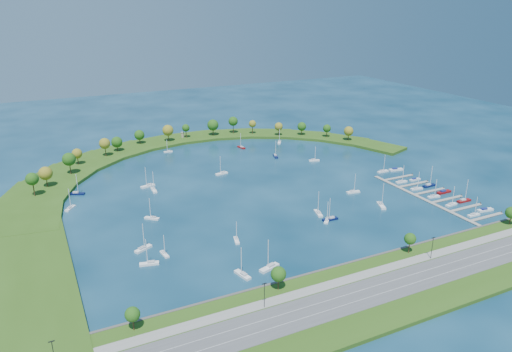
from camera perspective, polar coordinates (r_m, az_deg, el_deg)
name	(u,v)px	position (r m, az deg, el deg)	size (l,w,h in m)	color
ground	(252,186)	(290.46, -0.46, -1.19)	(700.00, 700.00, 0.00)	#07283E
south_shoreline	(388,286)	(197.90, 15.44, -12.53)	(420.00, 43.10, 11.60)	#2F5215
breakwater	(156,171)	(318.96, -11.81, 0.53)	(286.74, 247.64, 2.00)	#2F5215
breakwater_trees	(180,138)	(359.72, -9.03, 4.51)	(236.09, 87.98, 14.12)	#382314
harbor_tower	(182,135)	(392.10, -8.75, 4.88)	(2.60, 2.60, 4.42)	gray
dock_system	(432,196)	(292.05, 20.26, -2.30)	(24.28, 82.00, 1.60)	gray
moored_boat_0	(327,220)	(246.99, 8.45, -5.17)	(6.39, 6.67, 10.61)	white
moored_boat_1	(241,147)	(366.36, -1.76, 3.48)	(4.06, 8.12, 11.50)	maroon
moored_boat_2	(148,185)	(295.92, -12.77, -1.11)	(9.07, 4.20, 12.87)	white
moored_boat_3	(149,263)	(211.23, -12.59, -10.07)	(8.53, 4.14, 12.08)	white
moored_boat_4	(279,142)	(380.24, 2.80, 4.09)	(6.08, 7.81, 11.56)	white
moored_boat_5	(314,160)	(338.20, 6.94, 1.92)	(7.67, 4.11, 10.86)	white
moored_boat_6	(152,218)	(252.31, -12.30, -4.87)	(7.31, 6.80, 11.48)	white
moored_boat_7	(222,173)	(310.53, -4.12, 0.36)	(8.62, 3.46, 12.32)	white
moored_boat_8	(275,156)	(345.19, 2.33, 2.44)	(4.61, 8.72, 12.35)	#0A123F
moored_boat_9	(236,240)	(225.12, -2.34, -7.58)	(3.71, 7.28, 10.30)	white
moored_boat_10	(168,151)	(361.75, -10.43, 2.93)	(6.69, 2.82, 9.53)	white
moored_boat_11	(381,205)	(270.10, 14.70, -3.35)	(6.11, 9.68, 13.82)	white
moored_boat_12	(318,213)	(254.18, 7.44, -4.35)	(4.55, 8.97, 12.69)	white
moored_boat_13	(154,189)	(288.94, -12.09, -1.58)	(2.79, 8.51, 12.35)	white
moored_boat_14	(143,248)	(223.39, -13.30, -8.36)	(8.80, 6.19, 12.74)	white
moored_boat_15	(243,274)	(198.67, -1.60, -11.61)	(4.35, 8.97, 12.71)	white
moored_boat_16	(70,208)	(276.84, -21.27, -3.54)	(6.46, 7.64, 11.58)	white
moored_boat_17	(164,253)	(217.27, -10.86, -9.05)	(2.70, 6.97, 9.99)	white
moored_boat_18	(353,191)	(285.47, 11.50, -1.81)	(8.31, 3.49, 11.84)	white
moored_boat_19	(77,193)	(296.18, -20.55, -1.91)	(8.70, 5.95, 12.54)	#0A123F
moored_boat_20	(330,218)	(248.48, 8.85, -5.02)	(8.45, 2.61, 12.31)	#0A123F
moored_boat_21	(270,267)	(203.38, 1.62, -10.78)	(9.84, 5.29, 13.94)	white
docked_boat_0	(474,214)	(274.94, 24.52, -4.18)	(7.30, 2.37, 10.59)	white
docked_boat_1	(485,210)	(283.69, 25.62, -3.66)	(9.42, 3.70, 1.87)	white
docked_boat_2	(451,204)	(283.64, 22.25, -3.11)	(7.76, 2.83, 11.17)	white
docked_boat_3	(464,200)	(291.62, 23.54, -2.66)	(8.92, 2.61, 13.06)	maroon
docked_boat_4	(434,196)	(291.58, 20.41, -2.24)	(7.73, 3.11, 11.05)	white
docked_boat_5	(444,192)	(300.42, 21.48, -1.77)	(9.45, 2.83, 1.92)	maroon
docked_boat_6	(416,188)	(300.28, 18.58, -1.38)	(7.76, 3.36, 11.04)	white
docked_boat_7	(429,185)	(307.69, 19.93, -1.02)	(8.97, 2.88, 13.03)	#0A123F
docked_boat_8	(401,181)	(308.88, 16.94, -0.60)	(7.69, 2.59, 11.13)	white
docked_boat_9	(415,179)	(315.57, 18.41, -0.39)	(7.72, 2.24, 1.57)	white
docked_boat_10	(383,171)	(324.45, 14.88, 0.59)	(8.07, 2.49, 11.76)	white
docked_boat_11	(396,169)	(330.13, 16.31, 0.75)	(9.80, 4.24, 1.94)	white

